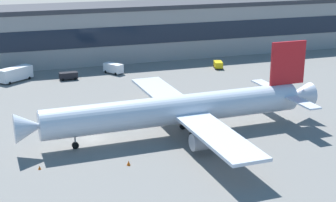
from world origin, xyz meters
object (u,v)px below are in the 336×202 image
at_px(airliner, 181,109).
at_px(traffic_cone_1, 40,168).
at_px(fuel_truck, 15,74).
at_px(follow_me_car, 68,75).
at_px(traffic_cone_0, 129,163).
at_px(crew_van, 114,68).
at_px(baggage_tug, 218,64).

xyz_separation_m(airliner, traffic_cone_1, (-24.52, -6.81, -4.30)).
relative_size(fuel_truck, traffic_cone_1, 14.62).
xyz_separation_m(airliner, follow_me_car, (-13.22, 43.46, -3.50)).
height_order(fuel_truck, follow_me_car, fuel_truck).
height_order(fuel_truck, traffic_cone_0, fuel_truck).
xyz_separation_m(crew_van, fuel_truck, (-24.12, 0.18, 0.42)).
relative_size(baggage_tug, fuel_truck, 0.47).
xyz_separation_m(fuel_truck, traffic_cone_1, (0.90, -52.96, -1.59)).
xyz_separation_m(crew_van, baggage_tug, (27.50, -3.40, -0.37)).
bearing_deg(fuel_truck, crew_van, -0.42).
relative_size(baggage_tug, follow_me_car, 0.90).
xyz_separation_m(traffic_cone_0, traffic_cone_1, (-12.77, 2.80, -0.08)).
height_order(crew_van, fuel_truck, fuel_truck).
distance_m(follow_me_car, traffic_cone_1, 51.53).
bearing_deg(follow_me_car, traffic_cone_1, -102.67).
height_order(crew_van, traffic_cone_1, crew_van).
relative_size(airliner, fuel_truck, 6.40).
xyz_separation_m(crew_van, traffic_cone_1, (-23.22, -52.78, -1.17)).
distance_m(fuel_truck, follow_me_car, 12.52).
distance_m(follow_me_car, traffic_cone_0, 53.09).
bearing_deg(baggage_tug, crew_van, 172.95).
bearing_deg(baggage_tug, follow_me_car, 178.71).
height_order(baggage_tug, traffic_cone_0, baggage_tug).
relative_size(follow_me_car, traffic_cone_1, 7.69).
distance_m(traffic_cone_0, traffic_cone_1, 13.07).
height_order(follow_me_car, traffic_cone_1, follow_me_car).
bearing_deg(follow_me_car, baggage_tug, -1.29).
relative_size(airliner, traffic_cone_0, 73.46).
distance_m(airliner, follow_me_car, 45.56).
height_order(airliner, follow_me_car, airliner).
bearing_deg(crew_van, airliner, -88.38).
relative_size(crew_van, follow_me_car, 1.26).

